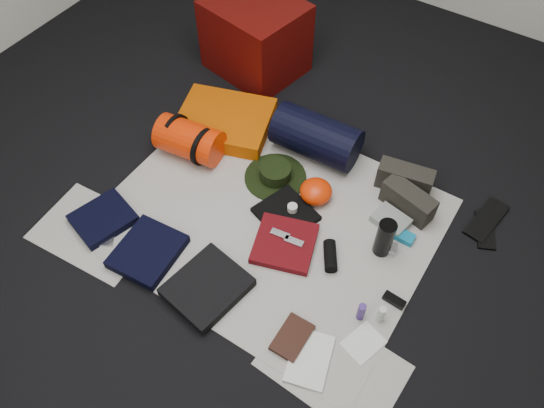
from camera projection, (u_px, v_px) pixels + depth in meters
The scene contains 37 objects.
floor at pixel (269, 220), 2.74m from camera, with size 4.50×4.50×0.02m, color black.
newspaper_mat at pixel (269, 218), 2.73m from camera, with size 1.60×1.30×0.01m, color beige.
newspaper_sheet_front_left at pixel (94, 232), 2.68m from camera, with size 0.58×0.40×0.00m, color beige.
newspaper_sheet_front_right at pixel (333, 365), 2.27m from camera, with size 0.58×0.40×0.00m, color beige.
red_cabinet at pixel (256, 37), 3.27m from camera, with size 0.55×0.46×0.46m, color #510806.
sleeping_pad at pixel (225, 121), 3.08m from camera, with size 0.52×0.43×0.10m, color #C95102.
stuff_sack at pixel (190, 140), 2.91m from camera, with size 0.21×0.21×0.35m, color red.
sack_strap_left at pixel (175, 133), 2.94m from camera, with size 0.22×0.22×0.03m, color black.
sack_strap_right at pixel (204, 147), 2.88m from camera, with size 0.22×0.22×0.03m, color black.
navy_duffel at pixel (316, 137), 2.90m from camera, with size 0.25×0.25×0.47m, color black.
boonie_brim at pixel (275, 177), 2.88m from camera, with size 0.34×0.34×0.01m, color black.
boonie_crown at pixel (275, 172), 2.85m from camera, with size 0.17×0.17×0.07m, color black.
hiking_boot_left at pixel (405, 179), 2.79m from camera, with size 0.29×0.11×0.14m, color #2A2721.
hiking_boot_right at pixel (408, 201), 2.70m from camera, with size 0.28×0.11×0.14m, color #2A2721.
flip_flop_left at pixel (485, 230), 2.68m from camera, with size 0.09×0.23×0.01m, color black.
flip_flop_right at pixel (486, 220), 2.72m from camera, with size 0.11×0.30×0.02m, color black.
trousers_navy_a at pixel (103, 219), 2.70m from camera, with size 0.25×0.28×0.04m, color black.
trousers_navy_b at pixel (148, 252), 2.58m from camera, with size 0.28×0.32×0.05m, color black.
trousers_charcoal at pixel (207, 287), 2.46m from camera, with size 0.30×0.35×0.05m, color black.
black_tshirt at pixel (286, 214), 2.72m from camera, with size 0.27×0.25×0.03m, color black.
red_shirt at pixel (285, 244), 2.61m from camera, with size 0.29×0.29×0.04m, color #5A090F.
orange_stuff_sack at pixel (316, 191), 2.76m from camera, with size 0.17×0.17×0.11m, color red.
first_aid_pouch at pixel (391, 220), 2.69m from camera, with size 0.18×0.13×0.04m, color gray.
water_bottle at pixel (385, 238), 2.52m from camera, with size 0.09×0.09×0.22m, color black.
speaker at pixel (330, 256), 2.55m from camera, with size 0.06×0.06×0.16m, color black.
compact_camera at pixel (386, 247), 2.60m from camera, with size 0.10×0.06×0.04m, color #BDBCC2.
cyan_case at pixel (404, 237), 2.64m from camera, with size 0.10×0.06×0.03m, color #1079A2.
toiletry_purple at pixel (361, 312), 2.36m from camera, with size 0.04×0.04×0.11m, color navy.
toiletry_clear at pixel (381, 314), 2.35m from camera, with size 0.03×0.03×0.10m, color silver.
paperback_book at pixel (292, 337), 2.33m from camera, with size 0.13×0.20×0.03m, color black.
map_booklet at pixel (310, 359), 2.27m from camera, with size 0.17×0.25×0.01m, color silver.
map_printout at pixel (363, 343), 2.32m from camera, with size 0.13×0.17×0.01m, color silver.
sunglasses at pixel (394, 300), 2.43m from camera, with size 0.11×0.04×0.03m, color black.
key_cluster at pixel (107, 240), 2.64m from camera, with size 0.07×0.07×0.01m, color #BDBCC2.
tape_roll at pixel (292, 208), 2.71m from camera, with size 0.05×0.05×0.04m, color beige.
energy_bar_a at pixel (280, 234), 2.61m from camera, with size 0.10×0.04×0.01m, color #BDBCC2.
energy_bar_b at pixel (294, 241), 2.59m from camera, with size 0.10×0.04×0.01m, color #BDBCC2.
Camera 1 is at (0.86, -1.32, 2.23)m, focal length 35.00 mm.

